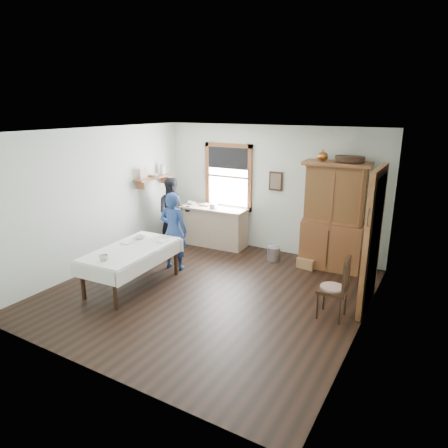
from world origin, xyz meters
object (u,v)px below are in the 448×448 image
(woman_blue, at_px, (174,234))
(wicker_basket, at_px, (307,263))
(work_counter, at_px, (214,226))
(china_hutch, at_px, (333,216))
(spindle_chair, at_px, (333,287))
(dining_table, at_px, (132,267))
(pail, at_px, (274,254))
(figure_dark, at_px, (174,215))

(woman_blue, bearing_deg, wicker_basket, -158.04)
(work_counter, bearing_deg, wicker_basket, -9.12)
(china_hutch, bearing_deg, woman_blue, -153.74)
(spindle_chair, bearing_deg, dining_table, -171.34)
(wicker_basket, bearing_deg, woman_blue, -149.49)
(dining_table, height_order, spindle_chair, spindle_chair)
(dining_table, xyz_separation_m, spindle_chair, (3.33, 0.69, 0.13))
(wicker_basket, bearing_deg, spindle_chair, -60.52)
(china_hutch, xyz_separation_m, pail, (-1.12, -0.20, -0.90))
(spindle_chair, bearing_deg, work_counter, 146.42)
(spindle_chair, xyz_separation_m, woman_blue, (-3.19, 0.35, 0.22))
(pail, xyz_separation_m, figure_dark, (-2.32, -0.29, 0.58))
(pail, bearing_deg, wicker_basket, -3.63)
(china_hutch, xyz_separation_m, wicker_basket, (-0.39, -0.25, -0.94))
(pail, bearing_deg, figure_dark, -172.85)
(work_counter, xyz_separation_m, wicker_basket, (2.31, -0.25, -0.34))
(work_counter, bearing_deg, china_hutch, -2.97)
(china_hutch, relative_size, pail, 7.29)
(work_counter, distance_m, dining_table, 2.61)
(dining_table, distance_m, spindle_chair, 3.40)
(spindle_chair, bearing_deg, woman_blue, 170.82)
(china_hutch, relative_size, wicker_basket, 6.05)
(china_hutch, height_order, figure_dark, china_hutch)
(work_counter, relative_size, spindle_chair, 1.59)
(work_counter, xyz_separation_m, dining_table, (-0.08, -2.61, -0.09))
(dining_table, bearing_deg, work_counter, 88.32)
(work_counter, xyz_separation_m, figure_dark, (-0.74, -0.50, 0.28))
(china_hutch, relative_size, dining_table, 1.16)
(pail, bearing_deg, dining_table, -124.61)
(woman_blue, bearing_deg, spindle_chair, 165.27)
(wicker_basket, height_order, woman_blue, woman_blue)
(pail, bearing_deg, spindle_chair, -45.72)
(woman_blue, distance_m, figure_dark, 1.34)
(dining_table, relative_size, pail, 6.26)
(work_counter, bearing_deg, dining_table, -94.52)
(spindle_chair, distance_m, pail, 2.42)
(work_counter, height_order, china_hutch, china_hutch)
(china_hutch, distance_m, dining_table, 3.86)
(woman_blue, bearing_deg, work_counter, -96.21)
(china_hutch, height_order, woman_blue, china_hutch)
(pail, xyz_separation_m, woman_blue, (-1.52, -1.37, 0.56))
(dining_table, height_order, woman_blue, woman_blue)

